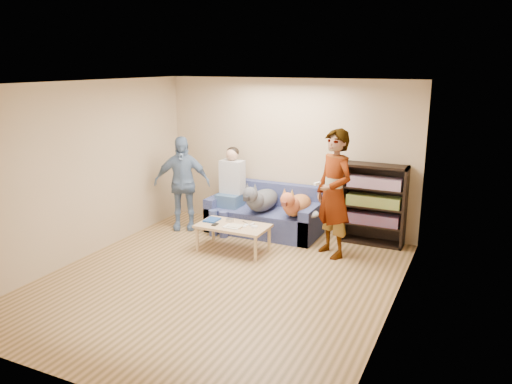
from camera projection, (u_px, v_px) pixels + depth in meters
The scene contains 27 objects.
ground at pixel (218, 281), 6.71m from camera, with size 5.00×5.00×0.00m, color brown.
ceiling at pixel (214, 83), 6.06m from camera, with size 5.00×5.00×0.00m, color white.
wall_back at pixel (288, 155), 8.57m from camera, with size 4.50×4.50×0.00m, color tan.
wall_front at pixel (70, 252), 4.19m from camera, with size 4.50×4.50×0.00m, color tan.
wall_left at pixel (83, 171), 7.31m from camera, with size 5.00×5.00×0.00m, color tan.
wall_right at pixel (395, 208), 5.46m from camera, with size 5.00×5.00×0.00m, color tan.
blanket at pixel (307, 214), 8.01m from camera, with size 0.38×0.32×0.13m, color #BBBAC0.
person_standing_right at pixel (334, 194), 7.38m from camera, with size 0.70×0.46×1.92m, color gray.
person_standing_left at pixel (182, 183), 8.63m from camera, with size 0.96×0.40×1.64m, color #7185B5.
held_controller at pixel (317, 183), 7.24m from camera, with size 0.04×0.13×0.03m, color white.
notebook_blue at pixel (212, 220), 7.88m from camera, with size 0.20×0.26×0.03m, color navy.
papers at pixel (233, 227), 7.57m from camera, with size 0.26×0.20×0.01m, color white.
magazine at pixel (235, 226), 7.57m from camera, with size 0.22×0.17×0.01m, color beige.
camera_silver at pixel (230, 220), 7.83m from camera, with size 0.11×0.06×0.05m, color silver.
controller_a at pixel (252, 225), 7.65m from camera, with size 0.04×0.13×0.03m, color silver.
controller_b at pixel (255, 227), 7.54m from camera, with size 0.09×0.06×0.03m, color white.
headphone_cup_a at pixel (244, 226), 7.58m from camera, with size 0.07×0.07×0.02m, color white.
headphone_cup_b at pixel (246, 225), 7.65m from camera, with size 0.07×0.07×0.02m, color white.
pen_orange at pixel (227, 227), 7.55m from camera, with size 0.01×0.01×0.14m, color orange.
pen_black at pixel (245, 222), 7.79m from camera, with size 0.01×0.01×0.14m, color black.
wallet at pixel (215, 224), 7.67m from camera, with size 0.07×0.12×0.01m, color black.
sofa at pixel (265, 216), 8.58m from camera, with size 1.90×0.85×0.82m.
person_seated at pixel (230, 186), 8.60m from camera, with size 0.40×0.73×1.47m.
dog_gray at pixel (261, 199), 8.31m from camera, with size 0.40×1.24×0.58m.
dog_tan at pixel (296, 205), 8.06m from camera, with size 0.37×1.15×0.54m.
coffee_table at pixel (233, 228), 7.69m from camera, with size 1.10×0.60×0.42m.
bookshelf at pixel (374, 203), 7.95m from camera, with size 1.00×0.34×1.30m.
Camera 1 is at (3.09, -5.39, 2.85)m, focal length 35.00 mm.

